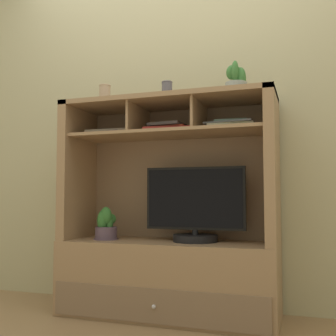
{
  "coord_description": "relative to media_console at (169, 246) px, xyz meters",
  "views": [
    {
      "loc": [
        0.82,
        -2.45,
        0.73
      ],
      "look_at": [
        0.0,
        0.0,
        0.91
      ],
      "focal_mm": 44.32,
      "sensor_mm": 36.0,
      "label": 1
    }
  ],
  "objects": [
    {
      "name": "floor_plane",
      "position": [
        0.0,
        -0.01,
        -0.43
      ],
      "size": [
        6.0,
        6.0,
        0.02
      ],
      "primitive_type": "cube",
      "color": "#91714D",
      "rests_on": "ground"
    },
    {
      "name": "potted_orchid",
      "position": [
        -0.4,
        -0.06,
        0.11
      ],
      "size": [
        0.16,
        0.16,
        0.21
      ],
      "color": "#544253",
      "rests_on": "media_console"
    },
    {
      "name": "magazine_stack_centre",
      "position": [
        0.4,
        0.02,
        0.73
      ],
      "size": [
        0.31,
        0.29,
        0.05
      ],
      "color": "gold",
      "rests_on": "media_console"
    },
    {
      "name": "accent_vase",
      "position": [
        -0.43,
        -0.03,
        0.98
      ],
      "size": [
        0.08,
        0.08,
        0.13
      ],
      "color": "tan",
      "rests_on": "media_console"
    },
    {
      "name": "back_wall",
      "position": [
        0.0,
        0.25,
        0.98
      ],
      "size": [
        6.0,
        0.02,
        2.8
      ],
      "primitive_type": "cube",
      "color": "tan",
      "rests_on": "ground"
    },
    {
      "name": "magazine_stack_right",
      "position": [
        0.02,
        0.01,
        0.73
      ],
      "size": [
        0.35,
        0.31,
        0.05
      ],
      "color": "#362D39",
      "rests_on": "media_console"
    },
    {
      "name": "magazine_stack_left",
      "position": [
        -0.41,
        0.0,
        0.72
      ],
      "size": [
        0.31,
        0.28,
        0.03
      ],
      "color": "#3F304B",
      "rests_on": "media_console"
    },
    {
      "name": "potted_succulent",
      "position": [
        0.44,
        -0.03,
        0.99
      ],
      "size": [
        0.15,
        0.15,
        0.19
      ],
      "color": "gray",
      "rests_on": "media_console"
    },
    {
      "name": "ceramic_vase",
      "position": [
        0.0,
        -0.03,
        0.97
      ],
      "size": [
        0.07,
        0.07,
        0.11
      ],
      "color": "#575560",
      "rests_on": "media_console"
    },
    {
      "name": "media_console",
      "position": [
        0.0,
        0.0,
        0.0
      ],
      "size": [
        1.33,
        0.49,
        1.34
      ],
      "color": "#987653",
      "rests_on": "ground"
    },
    {
      "name": "tv_monitor",
      "position": [
        0.17,
        0.0,
        0.22
      ],
      "size": [
        0.62,
        0.27,
        0.46
      ],
      "color": "black",
      "rests_on": "media_console"
    }
  ]
}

